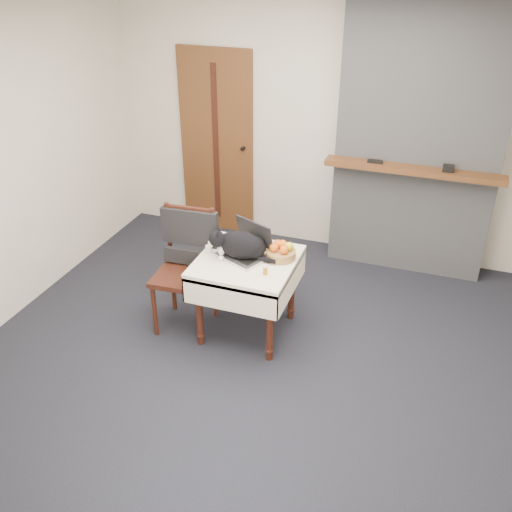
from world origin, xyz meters
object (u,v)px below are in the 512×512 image
(door, at_px, (217,144))
(cream_jar, at_px, (209,249))
(cat, at_px, (241,245))
(pill_bottle, at_px, (265,270))
(chair, at_px, (187,252))
(fruit_basket, at_px, (281,252))
(side_table, at_px, (247,271))
(laptop, at_px, (247,247))

(door, xyz_separation_m, cream_jar, (0.66, -1.75, -0.27))
(cat, height_order, pill_bottle, cat)
(door, height_order, chair, door)
(cream_jar, height_order, fruit_basket, fruit_basket)
(side_table, height_order, pill_bottle, pill_bottle)
(door, xyz_separation_m, cat, (0.94, -1.74, -0.19))
(cat, distance_m, cream_jar, 0.29)
(cream_jar, height_order, pill_bottle, pill_bottle)
(cream_jar, xyz_separation_m, pill_bottle, (0.54, -0.17, 0.01))
(fruit_basket, distance_m, chair, 0.79)
(cat, distance_m, pill_bottle, 0.33)
(door, bearing_deg, chair, -75.18)
(side_table, height_order, cream_jar, cream_jar)
(cat, distance_m, chair, 0.50)
(door, distance_m, chair, 1.84)
(door, height_order, pill_bottle, door)
(door, bearing_deg, fruit_basket, -52.77)
(side_table, xyz_separation_m, pill_bottle, (0.21, -0.17, 0.15))
(door, relative_size, cream_jar, 31.27)
(door, bearing_deg, pill_bottle, -57.86)
(laptop, distance_m, cream_jar, 0.32)
(cream_jar, bearing_deg, door, 110.70)
(side_table, xyz_separation_m, fruit_basket, (0.25, 0.12, 0.17))
(cat, height_order, cream_jar, cat)
(cat, bearing_deg, cream_jar, 162.63)
(cream_jar, relative_size, pill_bottle, 0.81)
(chair, bearing_deg, cat, -3.09)
(door, xyz_separation_m, pill_bottle, (1.21, -1.92, -0.26))
(side_table, bearing_deg, cat, 165.92)
(cat, bearing_deg, fruit_basket, -0.51)
(fruit_basket, bearing_deg, chair, -171.88)
(cat, height_order, chair, chair)
(side_table, xyz_separation_m, cat, (-0.05, 0.01, 0.23))
(cream_jar, xyz_separation_m, fruit_basket, (0.58, 0.12, 0.02))
(pill_bottle, bearing_deg, side_table, 142.14)
(cream_jar, bearing_deg, fruit_basket, 11.47)
(door, distance_m, side_table, 2.06)
(door, xyz_separation_m, laptop, (0.97, -1.68, -0.23))
(side_table, distance_m, chair, 0.54)
(door, bearing_deg, laptop, -60.04)
(side_table, bearing_deg, chair, 179.34)
(fruit_basket, bearing_deg, cat, -160.62)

